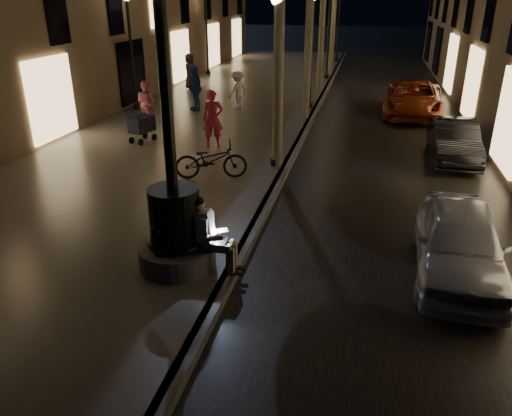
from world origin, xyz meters
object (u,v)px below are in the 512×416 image
(lamp_curb_d, at_px, (339,16))
(seated_man_laptop, at_px, (208,232))
(lamp_curb_c, at_px, (329,22))
(lamp_left_c, at_px, (206,21))
(stroller, at_px, (141,124))
(car_front, at_px, (459,242))
(lamp_curb_a, at_px, (277,56))
(lamp_curb_b, at_px, (312,33))
(pedestrian_red, at_px, (213,119))
(pedestrian_pink, at_px, (146,102))
(pedestrian_dark, at_px, (190,71))
(car_third, at_px, (413,99))
(bicycle, at_px, (211,160))
(fountain_lamppost, at_px, (175,214))
(pedestrian_blue, at_px, (195,88))
(pedestrian_white, at_px, (238,90))
(car_second, at_px, (453,141))
(lamp_left_b, at_px, (130,34))

(lamp_curb_d, bearing_deg, seated_man_laptop, -90.17)
(lamp_curb_c, height_order, lamp_left_c, same)
(stroller, distance_m, car_front, 10.99)
(lamp_curb_a, bearing_deg, lamp_curb_b, 90.00)
(stroller, relative_size, pedestrian_red, 0.66)
(pedestrian_red, bearing_deg, pedestrian_pink, 122.15)
(lamp_curb_d, distance_m, pedestrian_dark, 14.61)
(seated_man_laptop, bearing_deg, lamp_curb_a, 89.17)
(lamp_curb_b, relative_size, car_third, 0.97)
(bicycle, bearing_deg, seated_man_laptop, 179.54)
(fountain_lamppost, height_order, lamp_curb_b, fountain_lamppost)
(pedestrian_blue, height_order, bicycle, pedestrian_blue)
(fountain_lamppost, height_order, lamp_left_c, fountain_lamppost)
(lamp_curb_d, relative_size, pedestrian_dark, 2.73)
(stroller, distance_m, pedestrian_white, 5.97)
(lamp_curb_a, height_order, bicycle, lamp_curb_a)
(lamp_left_c, distance_m, pedestrian_dark, 5.42)
(fountain_lamppost, height_order, pedestrian_pink, fountain_lamppost)
(lamp_left_c, relative_size, car_third, 0.97)
(fountain_lamppost, distance_m, stroller, 8.44)
(seated_man_laptop, height_order, lamp_left_c, lamp_left_c)
(seated_man_laptop, distance_m, lamp_left_c, 23.21)
(lamp_left_c, distance_m, car_second, 18.54)
(pedestrian_white, bearing_deg, stroller, 9.28)
(lamp_curb_d, height_order, pedestrian_dark, lamp_curb_d)
(pedestrian_white, bearing_deg, lamp_left_b, -48.56)
(car_third, height_order, pedestrian_dark, pedestrian_dark)
(fountain_lamppost, height_order, pedestrian_dark, fountain_lamppost)
(lamp_curb_b, distance_m, car_third, 5.01)
(stroller, xyz_separation_m, car_second, (9.88, 0.93, -0.19))
(stroller, relative_size, car_front, 0.32)
(car_third, xyz_separation_m, pedestrian_pink, (-9.93, -4.51, 0.31))
(pedestrian_blue, bearing_deg, lamp_curb_d, 122.37)
(pedestrian_dark, xyz_separation_m, bicycle, (4.99, -12.49, -0.38))
(pedestrian_red, relative_size, bicycle, 0.95)
(lamp_curb_c, distance_m, lamp_curb_d, 8.00)
(stroller, distance_m, pedestrian_blue, 5.06)
(car_front, relative_size, pedestrian_white, 2.41)
(lamp_curb_a, distance_m, car_second, 6.22)
(lamp_left_c, xyz_separation_m, pedestrian_red, (4.82, -14.59, -2.13))
(stroller, bearing_deg, pedestrian_pink, 126.97)
(pedestrian_pink, xyz_separation_m, pedestrian_dark, (-0.83, 7.25, 0.08))
(fountain_lamppost, height_order, lamp_curb_c, fountain_lamppost)
(stroller, bearing_deg, seated_man_laptop, -40.99)
(pedestrian_pink, bearing_deg, pedestrian_red, 161.97)
(seated_man_laptop, distance_m, pedestrian_blue, 13.23)
(car_third, bearing_deg, stroller, -138.70)
(lamp_curb_a, xyz_separation_m, lamp_curb_b, (0.00, 8.00, 0.00))
(lamp_curb_c, xyz_separation_m, pedestrian_dark, (-6.47, -4.93, -2.15))
(lamp_curb_b, relative_size, bicycle, 2.51)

